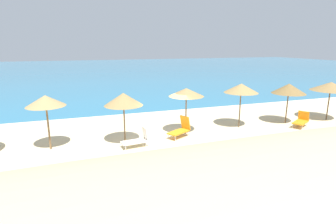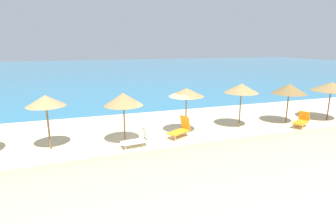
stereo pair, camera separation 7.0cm
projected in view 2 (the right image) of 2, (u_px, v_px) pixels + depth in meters
The scene contains 11 objects.
ground_plane at pixel (167, 141), 15.26m from camera, with size 160.00×160.00×0.00m, color beige.
sea_water at pixel (99, 70), 57.89m from camera, with size 160.00×79.01×0.01m, color teal.
beach_umbrella_2 at pixel (46, 101), 13.49m from camera, with size 1.93×1.93×2.84m.
beach_umbrella_3 at pixel (123, 99), 14.29m from camera, with size 2.06×2.06×2.81m.
beach_umbrella_4 at pixel (186, 92), 15.85m from camera, with size 2.08×2.08×2.80m.
beach_umbrella_5 at pixel (241, 88), 17.16m from camera, with size 2.17×2.17×2.88m.
beach_umbrella_6 at pixel (289, 89), 18.11m from camera, with size 2.23×2.23×2.74m.
beach_umbrella_7 at pixel (332, 86), 18.97m from camera, with size 2.69×2.69×2.73m.
lounge_chair_0 at pixel (138, 139), 14.33m from camera, with size 1.47×0.79×1.05m.
lounge_chair_2 at pixel (181, 129), 15.82m from camera, with size 1.56×1.25×1.19m.
lounge_chair_3 at pixel (302, 120), 17.78m from camera, with size 1.52×1.27×0.98m.
Camera 2 is at (-4.50, -13.70, 5.26)m, focal length 28.99 mm.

